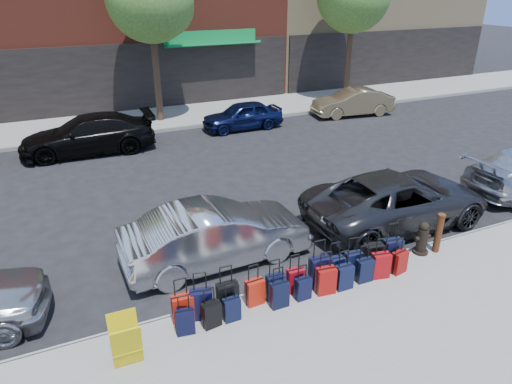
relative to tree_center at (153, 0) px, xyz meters
name	(u,v)px	position (x,y,z in m)	size (l,w,h in m)	color
ground	(219,205)	(-0.64, -9.50, -5.41)	(120.00, 120.00, 0.00)	black
sidewalk_near	(340,346)	(-0.64, -16.00, -5.34)	(60.00, 4.00, 0.15)	gray
sidewalk_far	(148,120)	(-0.64, 0.50, -5.34)	(60.00, 4.00, 0.15)	gray
curb_near	(288,285)	(-0.64, -13.98, -5.34)	(60.00, 0.08, 0.15)	gray
curb_far	(158,131)	(-0.64, -1.52, -5.34)	(60.00, 0.08, 0.15)	gray
tree_center	(153,0)	(0.00, 0.00, 0.00)	(3.80, 3.80, 7.27)	black
suitcase_front_0	(183,309)	(-3.09, -14.27, -4.96)	(0.41, 0.23, 0.97)	#AF190B
suitcase_front_1	(201,304)	(-2.72, -14.28, -4.95)	(0.46, 0.31, 1.01)	black
suitcase_front_2	(228,297)	(-2.18, -14.30, -4.94)	(0.43, 0.25, 1.02)	black
suitcase_front_3	(255,292)	(-1.60, -14.33, -4.98)	(0.38, 0.23, 0.90)	#B51B0B
suitcase_front_4	(275,287)	(-1.15, -14.34, -4.97)	(0.39, 0.22, 0.92)	black
suitcase_front_5	(295,280)	(-0.65, -14.29, -4.99)	(0.37, 0.21, 0.87)	maroon
suitcase_front_6	(320,271)	(-0.07, -14.31, -4.92)	(0.46, 0.27, 1.08)	black
suitcase_front_7	(335,269)	(0.31, -14.33, -4.96)	(0.40, 0.22, 0.95)	black
suitcase_front_8	(353,264)	(0.80, -14.30, -4.97)	(0.40, 0.25, 0.93)	black
suitcase_front_9	(373,257)	(1.34, -14.29, -4.94)	(0.46, 0.30, 1.04)	black
suitcase_front_10	(392,252)	(1.86, -14.33, -4.93)	(0.46, 0.29, 1.06)	black
suitcase_back_0	(185,322)	(-3.13, -14.58, -5.01)	(0.37, 0.25, 0.82)	black
suitcase_back_1	(211,314)	(-2.62, -14.59, -5.00)	(0.38, 0.25, 0.84)	black
suitcase_back_2	(232,309)	(-2.21, -14.59, -5.02)	(0.33, 0.20, 0.79)	black
suitcase_back_4	(279,295)	(-1.19, -14.59, -4.98)	(0.38, 0.22, 0.89)	black
suitcase_back_5	(303,288)	(-0.63, -14.58, -5.02)	(0.34, 0.20, 0.79)	black
suitcase_back_6	(326,280)	(-0.09, -14.60, -4.96)	(0.43, 0.28, 0.96)	#980D09
suitcase_back_7	(344,277)	(0.34, -14.62, -4.98)	(0.38, 0.22, 0.90)	black
suitcase_back_8	(364,270)	(0.90, -14.59, -4.99)	(0.37, 0.22, 0.87)	black
suitcase_back_9	(380,265)	(1.32, -14.61, -4.97)	(0.44, 0.30, 0.95)	maroon
suitcase_back_10	(399,262)	(1.81, -14.64, -5.00)	(0.39, 0.27, 0.85)	maroon
fire_hydrant	(422,239)	(2.86, -14.20, -4.88)	(0.42, 0.37, 0.82)	black
bollard	(439,232)	(3.24, -14.31, -4.74)	(0.19, 0.19, 1.01)	#38190C
display_rack	(126,342)	(-4.24, -14.86, -4.82)	(0.51, 0.56, 0.89)	gold
car_near_1	(216,234)	(-1.70, -12.31, -4.68)	(1.55, 4.44, 1.46)	silver
car_near_2	(397,199)	(3.46, -12.55, -4.68)	(2.43, 5.26, 1.46)	#2E2E30
car_far_1	(88,134)	(-3.67, -2.99, -4.68)	(2.06, 5.07, 1.47)	black
car_far_2	(243,115)	(3.05, -2.51, -4.79)	(1.47, 3.65, 1.24)	#0D153B
car_far_3	(353,102)	(8.96, -2.62, -4.75)	(1.40, 4.02, 1.32)	#98885D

